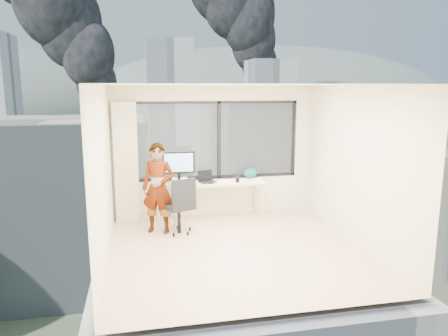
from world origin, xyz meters
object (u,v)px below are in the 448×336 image
object	(u,v)px
game_console	(180,179)
handbag	(250,173)
desk	(217,200)
laptop	(208,177)
person	(158,188)
chair	(179,205)
monitor	(179,167)

from	to	relation	value
game_console	handbag	distance (m)	1.43
game_console	desk	bearing A→B (deg)	-15.12
game_console	laptop	world-z (taller)	laptop
desk	person	xyz separation A→B (m)	(-1.16, -0.53, 0.43)
desk	handbag	world-z (taller)	handbag
chair	monitor	distance (m)	0.92
laptop	monitor	bearing A→B (deg)	155.69
game_console	monitor	bearing A→B (deg)	-98.20
laptop	handbag	size ratio (longest dim) A/B	1.21
handbag	chair	bearing A→B (deg)	-170.80
person	handbag	bearing A→B (deg)	40.83
desk	handbag	bearing A→B (deg)	15.76
laptop	person	bearing A→B (deg)	-169.39
person	game_console	world-z (taller)	person
desk	laptop	bearing A→B (deg)	174.35
chair	monitor	world-z (taller)	monitor
laptop	handbag	xyz separation A→B (m)	(0.91, 0.18, 0.00)
monitor	laptop	bearing A→B (deg)	-5.73
handbag	person	bearing A→B (deg)	-179.07
game_console	person	bearing A→B (deg)	-119.57
chair	person	xyz separation A→B (m)	(-0.34, 0.14, 0.28)
chair	game_console	xyz separation A→B (m)	(0.10, 0.88, 0.26)
chair	person	world-z (taller)	person
game_console	laptop	size ratio (longest dim) A/B	0.89
desk	chair	bearing A→B (deg)	-140.78
desk	chair	distance (m)	1.07
desk	monitor	distance (m)	1.01
game_console	laptop	distance (m)	0.57
chair	game_console	distance (m)	0.93
person	game_console	bearing A→B (deg)	78.44
chair	person	distance (m)	0.47
desk	laptop	size ratio (longest dim) A/B	5.40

